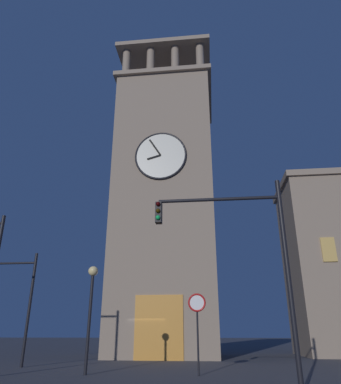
# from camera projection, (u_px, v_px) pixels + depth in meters

# --- Properties ---
(ground_plane) EXTENTS (200.00, 200.00, 0.00)m
(ground_plane) POSITION_uv_depth(u_px,v_px,m) (148.00, 359.00, 23.49)
(ground_plane) COLOR #424247
(clocktower) EXTENTS (8.43, 8.74, 28.11)m
(clocktower) POSITION_uv_depth(u_px,v_px,m) (167.00, 205.00, 30.49)
(clocktower) COLOR gray
(clocktower) RESTS_ON ground_plane
(traffic_signal_near) EXTENTS (4.48, 0.41, 5.86)m
(traffic_signal_near) POSITION_uv_depth(u_px,v_px,m) (7.00, 289.00, 19.79)
(traffic_signal_near) COLOR black
(traffic_signal_near) RESTS_ON ground_plane
(traffic_signal_mid) EXTENTS (4.37, 0.41, 6.61)m
(traffic_signal_mid) POSITION_uv_depth(u_px,v_px,m) (244.00, 245.00, 11.83)
(traffic_signal_mid) COLOR black
(traffic_signal_mid) RESTS_ON ground_plane
(street_lamp) EXTENTS (0.44, 0.44, 4.51)m
(street_lamp) POSITION_uv_depth(u_px,v_px,m) (91.00, 296.00, 16.05)
(street_lamp) COLOR black
(street_lamp) RESTS_ON ground_plane
(no_horn_sign) EXTENTS (0.78, 0.14, 3.27)m
(no_horn_sign) POSITION_uv_depth(u_px,v_px,m) (197.00, 310.00, 15.51)
(no_horn_sign) COLOR black
(no_horn_sign) RESTS_ON ground_plane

